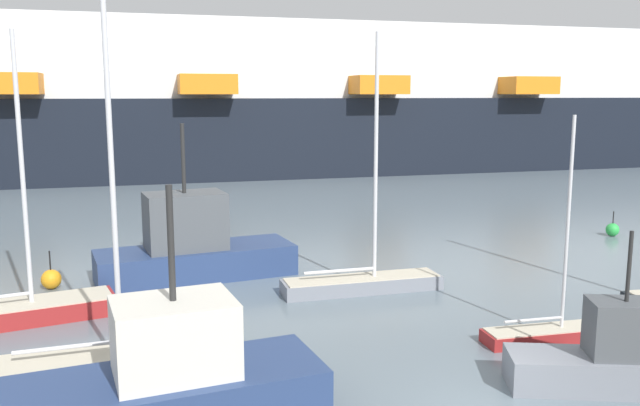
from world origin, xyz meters
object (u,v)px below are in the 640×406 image
Objects in this scene: channel_buoy_1 at (51,279)px; sailboat_1 at (16,309)px; cruise_ship at (114,105)px; sailboat_2 at (362,279)px; fishing_boat_1 at (164,381)px; fishing_boat_0 at (192,248)px; channel_buoy_2 at (612,230)px; sailboat_0 at (103,357)px; sailboat_3 at (551,330)px; fishing_boat_2 at (615,359)px.

sailboat_1 is at bearing -97.57° from channel_buoy_1.
sailboat_1 is 0.07× the size of cruise_ship.
fishing_boat_1 is (-7.56, -9.05, 0.53)m from sailboat_2.
fishing_boat_0 is 22.98m from channel_buoy_2.
sailboat_0 reaches higher than fishing_boat_1.
sailboat_3 is at bearing -8.21° from sailboat_0.
fishing_boat_2 is (-0.34, -3.44, 0.47)m from sailboat_3.
channel_buoy_1 reaches higher than channel_buoy_2.
sailboat_3 is (13.53, -0.64, -0.11)m from sailboat_0.
sailboat_0 is at bearing -150.39° from sailboat_2.
channel_buoy_1 is (0.51, 3.87, -0.06)m from sailboat_1.
sailboat_3 is at bearing -132.27° from channel_buoy_2.
fishing_boat_1 is at bearing -73.25° from sailboat_1.
fishing_boat_2 is at bearing -22.71° from sailboat_0.
channel_buoy_2 is at bearing 70.68° from fishing_boat_2.
sailboat_0 is at bearing -89.00° from cruise_ship.
sailboat_1 is 7.51m from fishing_boat_0.
sailboat_0 is 1.46× the size of sailboat_3.
sailboat_3 is 4.55× the size of channel_buoy_1.
sailboat_2 reaches higher than fishing_boat_2.
sailboat_2 is 45.04m from cruise_ship.
sailboat_2 is 12.41m from channel_buoy_1.
sailboat_3 reaches higher than channel_buoy_2.
sailboat_0 is 28.47m from channel_buoy_2.
sailboat_0 is 9.78m from fishing_boat_0.
fishing_boat_1 is (-1.13, -12.58, -0.27)m from fishing_boat_0.
sailboat_0 is 1.06× the size of sailboat_1.
sailboat_0 is 7.55× the size of channel_buoy_2.
sailboat_0 is 6.00m from sailboat_1.
cruise_ship reaches higher than fishing_boat_1.
cruise_ship is at bearing 85.73° from fishing_boat_1.
sailboat_3 is 5.17× the size of channel_buoy_2.
sailboat_1 is at bearing 168.31° from fishing_boat_2.
sailboat_2 is 1.41× the size of sailboat_3.
sailboat_1 is at bearing 24.73° from fishing_boat_0.
channel_buoy_1 is 1.14× the size of channel_buoy_2.
sailboat_0 reaches higher than channel_buoy_1.
fishing_boat_1 is at bearing -132.36° from sailboat_2.
channel_buoy_2 is at bearing 0.39° from sailboat_1.
sailboat_1 is 9.67m from fishing_boat_1.
sailboat_1 is 18.83m from fishing_boat_2.
sailboat_2 is 1.81× the size of fishing_boat_2.
sailboat_0 reaches higher than sailboat_2.
fishing_boat_2 is (3.94, -9.89, 0.32)m from sailboat_2.
channel_buoy_2 is at bearing 47.57° from sailboat_3.
fishing_boat_1 is at bearing -68.00° from sailboat_0.
cruise_ship is at bearing -92.07° from fishing_boat_0.
fishing_boat_1 is at bearing 74.40° from fishing_boat_0.
cruise_ship is at bearing 124.30° from fishing_boat_2.
cruise_ship is (-28.55, 36.13, 6.33)m from channel_buoy_2.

